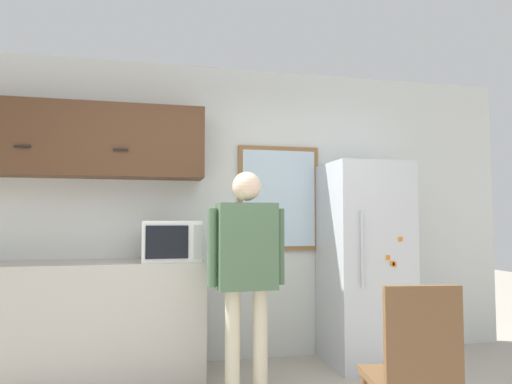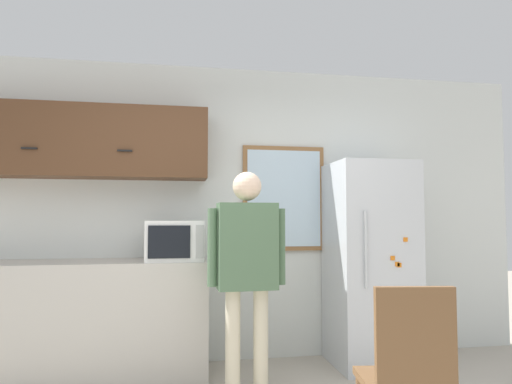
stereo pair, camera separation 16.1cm
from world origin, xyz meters
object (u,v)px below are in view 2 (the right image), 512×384
object	(u,v)px
refrigerator	(370,263)
chair	(408,371)
microwave	(175,241)
person	(247,258)

from	to	relation	value
refrigerator	chair	size ratio (longest dim) A/B	1.87
refrigerator	chair	bearing A→B (deg)	-108.06
microwave	refrigerator	size ratio (longest dim) A/B	0.26
chair	refrigerator	bearing A→B (deg)	-99.63
microwave	chair	world-z (taller)	microwave
microwave	person	xyz separation A→B (m)	(0.53, -0.49, -0.11)
refrigerator	person	bearing A→B (deg)	-156.79
person	chair	xyz separation A→B (m)	(0.64, -1.17, -0.48)
microwave	person	distance (m)	0.73
microwave	chair	bearing A→B (deg)	-54.87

